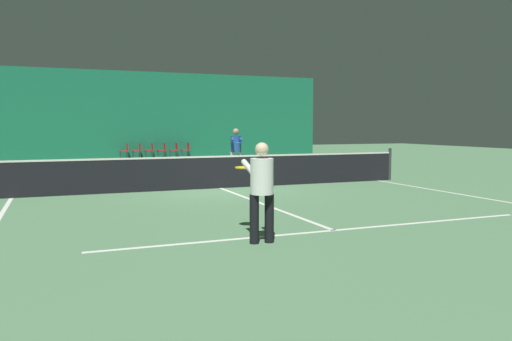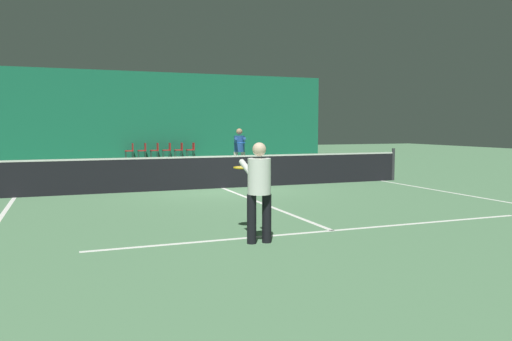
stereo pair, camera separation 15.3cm
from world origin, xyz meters
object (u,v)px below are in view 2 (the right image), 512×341
object	(u,v)px
player_far	(239,148)
courtside_chair_2	(156,149)
courtside_chair_5	(191,149)
tennis_net	(223,171)
courtside_chair_4	(180,149)
courtside_chair_3	(168,149)
courtside_chair_0	(130,150)
player_near	(258,184)
courtside_chair_1	(143,149)

from	to	relation	value
player_far	courtside_chair_2	bearing A→B (deg)	-158.30
courtside_chair_5	courtside_chair_2	bearing A→B (deg)	-90.00
tennis_net	courtside_chair_4	size ratio (longest dim) A/B	14.29
tennis_net	courtside_chair_3	bearing A→B (deg)	84.93
courtside_chair_0	player_near	bearing A→B (deg)	-1.90
player_near	player_far	size ratio (longest dim) A/B	0.90
courtside_chair_0	tennis_net	bearing A→B (deg)	2.93
courtside_chair_1	courtside_chair_4	xyz separation A→B (m)	(2.13, 0.00, 0.00)
tennis_net	player_near	xyz separation A→B (m)	(-1.51, -6.75, 0.39)
player_near	player_far	xyz separation A→B (m)	(3.37, 10.60, 0.10)
courtside_chair_1	courtside_chair_2	world-z (taller)	same
courtside_chair_0	courtside_chair_3	size ratio (longest dim) A/B	1.00
tennis_net	courtside_chair_5	distance (m)	15.46
tennis_net	courtside_chair_3	xyz separation A→B (m)	(1.35, 15.21, -0.03)
courtside_chair_1	courtside_chair_5	bearing A→B (deg)	90.00
tennis_net	courtside_chair_5	bearing A→B (deg)	79.68
courtside_chair_1	tennis_net	bearing A→B (deg)	0.26
tennis_net	courtside_chair_5	world-z (taller)	tennis_net
courtside_chair_2	courtside_chair_5	xyz separation A→B (m)	(2.13, 0.00, 0.00)
player_far	player_near	bearing A→B (deg)	-2.02
courtside_chair_2	player_far	bearing A→B (deg)	6.11
player_far	courtside_chair_1	distance (m)	11.53
player_far	courtside_chair_2	distance (m)	11.43
courtside_chair_1	courtside_chair_5	size ratio (longest dim) A/B	1.00
tennis_net	courtside_chair_2	xyz separation A→B (m)	(0.64, 15.21, -0.03)
tennis_net	courtside_chair_3	distance (m)	15.27
player_near	courtside_chair_4	bearing A→B (deg)	-4.80
tennis_net	courtside_chair_1	size ratio (longest dim) A/B	14.29
courtside_chair_1	courtside_chair_0	bearing A→B (deg)	-90.00
courtside_chair_5	player_near	bearing A→B (deg)	-11.02
courtside_chair_0	courtside_chair_1	world-z (taller)	same
courtside_chair_1	courtside_chair_5	xyz separation A→B (m)	(2.84, 0.00, 0.00)
courtside_chair_0	courtside_chair_5	size ratio (longest dim) A/B	1.00
courtside_chair_4	tennis_net	bearing A→B (deg)	-7.71
courtside_chair_5	courtside_chair_1	bearing A→B (deg)	-90.00
tennis_net	courtside_chair_1	bearing A→B (deg)	90.26
courtside_chair_0	courtside_chair_3	xyz separation A→B (m)	(2.13, 0.00, 0.00)
tennis_net	courtside_chair_3	size ratio (longest dim) A/B	14.29
player_near	courtside_chair_2	bearing A→B (deg)	-1.16
courtside_chair_3	courtside_chair_4	world-z (taller)	same
courtside_chair_3	courtside_chair_5	distance (m)	1.42
player_near	courtside_chair_0	distance (m)	21.97
courtside_chair_1	courtside_chair_3	distance (m)	1.42
player_far	courtside_chair_3	size ratio (longest dim) A/B	2.05
player_near	courtside_chair_1	distance (m)	22.01
player_near	courtside_chair_1	xyz separation A→B (m)	(1.44, 21.96, -0.42)
courtside_chair_4	courtside_chair_5	world-z (taller)	same
courtside_chair_1	courtside_chair_3	xyz separation A→B (m)	(1.42, 0.00, 0.00)
courtside_chair_3	tennis_net	bearing A→B (deg)	-5.07
courtside_chair_0	courtside_chair_3	bearing A→B (deg)	90.00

